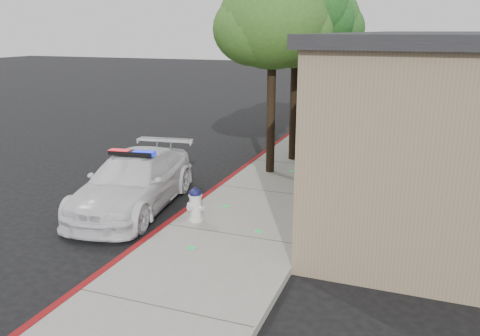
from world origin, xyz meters
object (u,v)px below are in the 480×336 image
police_car (134,182)px  fire_hydrant (195,204)px  street_tree_mid (298,14)px  clapboard_building (473,98)px  street_tree_near (273,27)px  street_tree_far (318,23)px

police_car → fire_hydrant: 2.06m
police_car → street_tree_mid: bearing=57.1°
clapboard_building → street_tree_near: size_ratio=3.67×
clapboard_building → street_tree_near: 7.42m
clapboard_building → fire_hydrant: 10.65m
clapboard_building → street_tree_mid: 6.52m
fire_hydrant → street_tree_mid: bearing=102.1°
fire_hydrant → street_tree_mid: (0.65, 6.17, 4.23)m
clapboard_building → fire_hydrant: (-6.09, -8.59, -1.58)m
police_car → fire_hydrant: (1.97, -0.58, -0.14)m
clapboard_building → police_car: size_ratio=4.26×
clapboard_building → street_tree_mid: bearing=-156.0°
street_tree_mid → street_tree_far: 2.90m
fire_hydrant → street_tree_mid: 7.51m
street_tree_near → street_tree_mid: size_ratio=0.93×
fire_hydrant → street_tree_near: bearing=103.1°
police_car → fire_hydrant: police_car is taller
street_tree_near → police_car: bearing=-121.6°
police_car → street_tree_far: 9.69m
street_tree_far → street_tree_near: bearing=-93.7°
police_car → street_tree_mid: (2.62, 5.59, 4.09)m
clapboard_building → fire_hydrant: clapboard_building is taller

